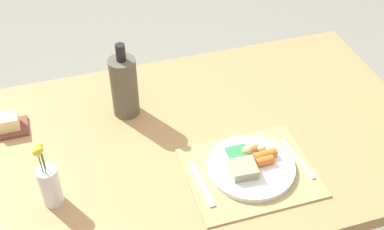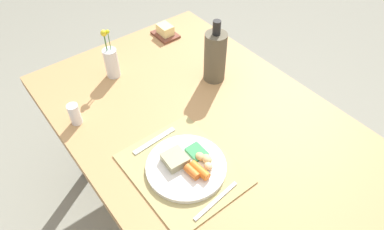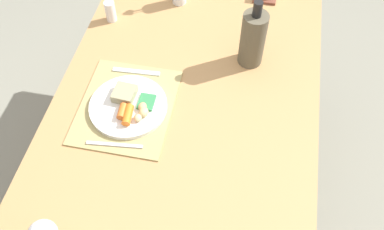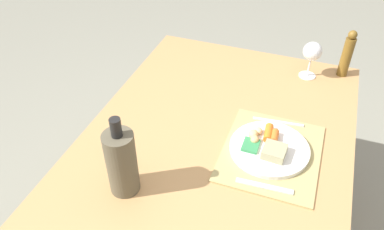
{
  "view_description": "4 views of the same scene",
  "coord_description": "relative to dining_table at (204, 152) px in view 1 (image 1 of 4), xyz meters",
  "views": [
    {
      "loc": [
        -0.41,
        -1.19,
        1.89
      ],
      "look_at": [
        -0.04,
        -0.01,
        0.83
      ],
      "focal_mm": 47.1,
      "sensor_mm": 36.0,
      "label": 1
    },
    {
      "loc": [
        0.66,
        -0.61,
        1.71
      ],
      "look_at": [
        -0.03,
        -0.07,
        0.81
      ],
      "focal_mm": 32.48,
      "sensor_mm": 36.0,
      "label": 2
    },
    {
      "loc": [
        0.93,
        0.2,
        1.92
      ],
      "look_at": [
        0.09,
        0.04,
        0.73
      ],
      "focal_mm": 39.28,
      "sensor_mm": 36.0,
      "label": 3
    },
    {
      "loc": [
        -0.92,
        -0.27,
        1.68
      ],
      "look_at": [
        0.07,
        0.09,
        0.82
      ],
      "focal_mm": 36.43,
      "sensor_mm": 36.0,
      "label": 4
    }
  ],
  "objects": [
    {
      "name": "knife",
      "position": [
        0.25,
        -0.2,
        0.08
      ],
      "size": [
        0.03,
        0.19,
        0.0
      ],
      "primitive_type": "cube",
      "rotation": [
        0.0,
        0.0,
        0.1
      ],
      "color": "silver",
      "rests_on": "placemat"
    },
    {
      "name": "placemat",
      "position": [
        0.09,
        -0.2,
        0.08
      ],
      "size": [
        0.4,
        0.33,
        0.01
      ],
      "primitive_type": "cube",
      "color": "tan",
      "rests_on": "dining_table"
    },
    {
      "name": "butter_dish",
      "position": [
        -0.64,
        0.23,
        0.1
      ],
      "size": [
        0.13,
        0.1,
        0.06
      ],
      "color": "brown",
      "rests_on": "dining_table"
    },
    {
      "name": "dinner_plate",
      "position": [
        0.09,
        -0.19,
        0.09
      ],
      "size": [
        0.28,
        0.28,
        0.05
      ],
      "color": "white",
      "rests_on": "placemat"
    },
    {
      "name": "fork",
      "position": [
        -0.08,
        -0.21,
        0.08
      ],
      "size": [
        0.03,
        0.18,
        0.0
      ],
      "primitive_type": "cube",
      "rotation": [
        0.0,
        0.0,
        0.05
      ],
      "color": "silver",
      "rests_on": "placemat"
    },
    {
      "name": "cooler_bottle",
      "position": [
        -0.22,
        0.21,
        0.19
      ],
      "size": [
        0.09,
        0.09,
        0.29
      ],
      "color": "brown",
      "rests_on": "dining_table"
    },
    {
      "name": "dining_table",
      "position": [
        0.0,
        0.0,
        0.0
      ],
      "size": [
        1.53,
        0.96,
        0.71
      ],
      "color": "tan",
      "rests_on": "ground_plane"
    },
    {
      "name": "flower_vase",
      "position": [
        -0.52,
        -0.14,
        0.15
      ],
      "size": [
        0.06,
        0.06,
        0.24
      ],
      "color": "silver",
      "rests_on": "dining_table"
    }
  ]
}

